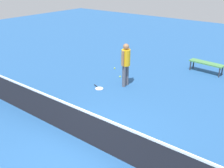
# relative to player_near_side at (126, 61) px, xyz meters

# --- Properties ---
(ground_plane) EXTENTS (40.00, 40.00, 0.00)m
(ground_plane) POSITION_rel_player_near_side_xyz_m (-1.56, 3.70, -1.01)
(ground_plane) COLOR #265693
(court_net) EXTENTS (10.09, 0.09, 1.07)m
(court_net) POSITION_rel_player_near_side_xyz_m (-1.56, 3.70, -0.51)
(court_net) COLOR #4C4C51
(court_net) RESTS_ON ground_plane
(player_near_side) EXTENTS (0.36, 0.53, 1.70)m
(player_near_side) POSITION_rel_player_near_side_xyz_m (0.00, 0.00, 0.00)
(player_near_side) COLOR #595960
(player_near_side) RESTS_ON ground_plane
(tennis_racket_near_player) EXTENTS (0.60, 0.41, 0.03)m
(tennis_racket_near_player) POSITION_rel_player_near_side_xyz_m (0.64, 0.87, -1.00)
(tennis_racket_near_player) COLOR white
(tennis_racket_near_player) RESTS_ON ground_plane
(tennis_ball_near_player) EXTENTS (0.07, 0.07, 0.07)m
(tennis_ball_near_player) POSITION_rel_player_near_side_xyz_m (0.68, -0.58, -0.98)
(tennis_ball_near_player) COLOR #C6E033
(tennis_ball_near_player) RESTS_ON ground_plane
(tennis_ball_by_net) EXTENTS (0.07, 0.07, 0.07)m
(tennis_ball_by_net) POSITION_rel_player_near_side_xyz_m (-3.63, 3.00, -0.98)
(tennis_ball_by_net) COLOR #C6E033
(tennis_ball_by_net) RESTS_ON ground_plane
(tennis_ball_midcourt) EXTENTS (0.07, 0.07, 0.07)m
(tennis_ball_midcourt) POSITION_rel_player_near_side_xyz_m (1.51, -1.27, -0.98)
(tennis_ball_midcourt) COLOR #C6E033
(tennis_ball_midcourt) RESTS_ON ground_plane
(tennis_ball_baseline) EXTENTS (0.07, 0.07, 0.07)m
(tennis_ball_baseline) POSITION_rel_player_near_side_xyz_m (-0.74, 2.79, -0.98)
(tennis_ball_baseline) COLOR #C6E033
(tennis_ball_baseline) RESTS_ON ground_plane
(courtside_bench) EXTENTS (1.53, 0.53, 0.48)m
(courtside_bench) POSITION_rel_player_near_side_xyz_m (-1.99, -3.39, -0.59)
(courtside_bench) COLOR #4C8C4C
(courtside_bench) RESTS_ON ground_plane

